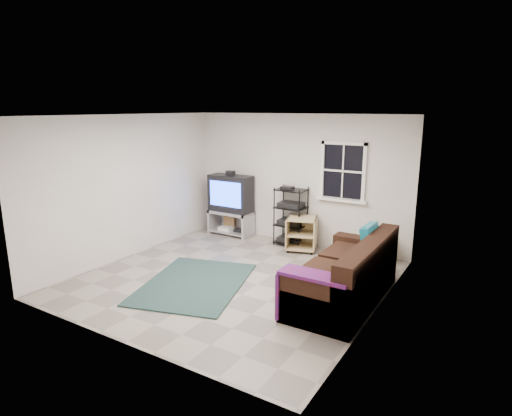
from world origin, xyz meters
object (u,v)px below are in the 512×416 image
Objects in this scene: tv_unit at (231,200)px; av_rack at (291,220)px; side_table_left at (302,232)px; sofa at (346,277)px; side_table_right at (378,245)px.

tv_unit is 1.19× the size of av_rack.
tv_unit is 2.02× the size of side_table_left.
side_table_left is at bearing 131.16° from sofa.
tv_unit is 1.81m from side_table_left.
sofa is (1.85, -1.89, -0.15)m from av_rack.
sofa is (3.28, -1.87, -0.41)m from tv_unit.
sofa reaches higher than side_table_right.
av_rack is (1.43, 0.03, -0.26)m from tv_unit.
side_table_right is (1.44, 0.17, -0.06)m from side_table_left.
tv_unit is at bearing 175.78° from side_table_left.
side_table_left is at bearing -173.21° from side_table_right.
av_rack is at bearing 1.04° from tv_unit.
tv_unit is 3.79m from sofa.
side_table_left is (1.76, -0.13, -0.42)m from tv_unit.
av_rack is at bearing -179.52° from side_table_right.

